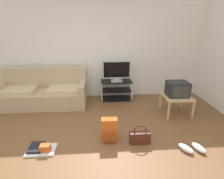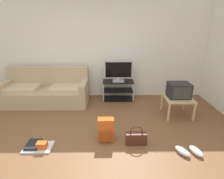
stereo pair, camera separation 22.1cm
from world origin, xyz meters
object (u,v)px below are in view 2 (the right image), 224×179
object	(u,v)px
crt_tv	(179,90)
handbag	(136,138)
couch	(47,91)
backpack	(106,130)
side_table	(178,100)
floor_tray	(38,146)
sneakers_pair	(189,151)
tv_stand	(118,90)
flat_tv	(118,71)

from	to	relation	value
crt_tv	handbag	size ratio (longest dim) A/B	1.29
couch	backpack	world-z (taller)	couch
couch	side_table	size ratio (longest dim) A/B	3.56
floor_tray	crt_tv	bearing A→B (deg)	23.19
side_table	sneakers_pair	xyz separation A→B (m)	(-0.25, -1.31, -0.33)
handbag	floor_tray	world-z (taller)	handbag
tv_stand	floor_tray	distance (m)	2.55
flat_tv	handbag	bearing A→B (deg)	-83.63
couch	handbag	world-z (taller)	couch
backpack	side_table	bearing A→B (deg)	35.34
couch	tv_stand	size ratio (longest dim) A/B	2.58
crt_tv	backpack	distance (m)	1.89
tv_stand	sneakers_pair	size ratio (longest dim) A/B	1.89
side_table	backpack	distance (m)	1.85
tv_stand	crt_tv	world-z (taller)	crt_tv
handbag	sneakers_pair	bearing A→B (deg)	-17.49
crt_tv	floor_tray	world-z (taller)	crt_tv
sneakers_pair	floor_tray	size ratio (longest dim) A/B	0.96
handbag	floor_tray	bearing A→B (deg)	-176.75
side_table	handbag	distance (m)	1.53
floor_tray	side_table	bearing A→B (deg)	22.90
side_table	crt_tv	world-z (taller)	crt_tv
handbag	floor_tray	xyz separation A→B (m)	(-1.65, -0.09, -0.08)
tv_stand	side_table	world-z (taller)	tv_stand
couch	floor_tray	distance (m)	1.97
backpack	handbag	size ratio (longest dim) A/B	1.20
sneakers_pair	floor_tray	xyz separation A→B (m)	(-2.47, 0.16, -0.00)
flat_tv	couch	bearing A→B (deg)	-174.48
floor_tray	flat_tv	bearing A→B (deg)	55.44
couch	tv_stand	bearing A→B (deg)	6.20
flat_tv	floor_tray	size ratio (longest dim) A/B	1.62
backpack	floor_tray	world-z (taller)	backpack
couch	backpack	distance (m)	2.31
flat_tv	sneakers_pair	size ratio (longest dim) A/B	1.69
flat_tv	handbag	distance (m)	2.11
side_table	backpack	xyz separation A→B (m)	(-1.59, -0.93, -0.17)
side_table	couch	bearing A→B (deg)	166.78
tv_stand	backpack	world-z (taller)	tv_stand
side_table	backpack	world-z (taller)	side_table
couch	flat_tv	bearing A→B (deg)	5.52
handbag	side_table	bearing A→B (deg)	44.65
couch	crt_tv	bearing A→B (deg)	-12.94
tv_stand	floor_tray	bearing A→B (deg)	-124.28
couch	handbag	bearing A→B (deg)	-40.55
backpack	couch	bearing A→B (deg)	138.39
side_table	handbag	xyz separation A→B (m)	(-1.07, -1.06, -0.26)
side_table	tv_stand	bearing A→B (deg)	143.64
couch	crt_tv	xyz separation A→B (m)	(3.18, -0.73, 0.27)
backpack	floor_tray	bearing A→B (deg)	-164.09
crt_tv	sneakers_pair	xyz separation A→B (m)	(-0.25, -1.33, -0.55)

